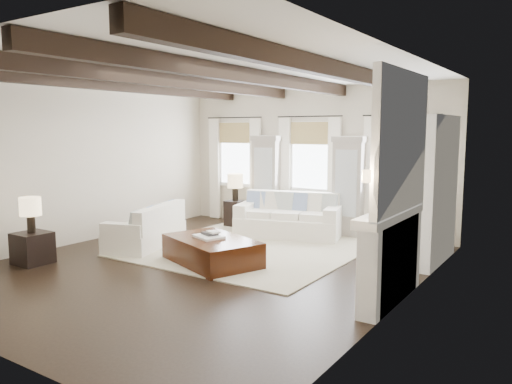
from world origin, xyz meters
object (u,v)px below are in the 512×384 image
Objects in this scene: sofa_left at (149,229)px; ottoman at (212,251)px; side_table_front at (33,248)px; side_table_back at (235,213)px; sofa_back at (289,218)px.

sofa_left is 1.88m from ottoman.
side_table_front is at bearing -125.93° from ottoman.
sofa_left is at bearing -95.22° from side_table_back.
ottoman is at bearing -61.04° from side_table_back.
side_table_front reaches higher than ottoman.
side_table_front is 0.88× the size of side_table_back.
sofa_left reaches higher than side_table_back.
side_table_back is at bearing 139.93° from ottoman.
side_table_front is 4.66m from side_table_back.
sofa_back reaches higher than side_table_front.
side_table_back is (-1.60, 0.25, -0.08)m from sofa_back.
side_table_back is at bearing 171.01° from sofa_back.
sofa_back is at bearing 51.56° from sofa_left.
side_table_back is (0.23, 2.56, -0.03)m from sofa_left.
sofa_back is 2.95m from sofa_left.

